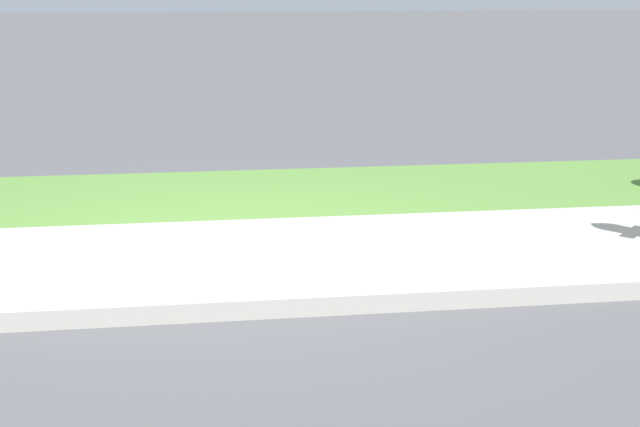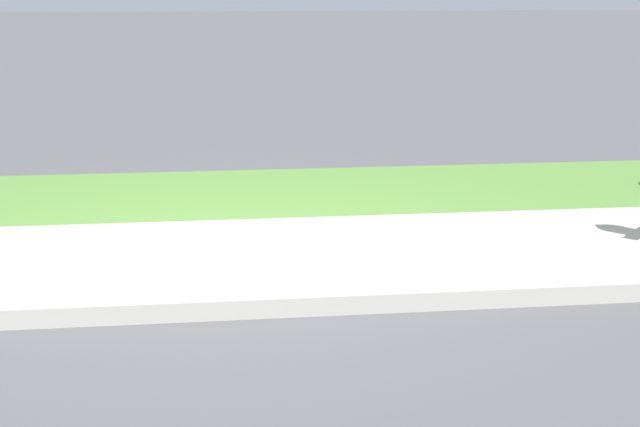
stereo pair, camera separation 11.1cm
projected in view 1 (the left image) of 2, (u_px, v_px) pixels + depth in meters
ground_plane at (232, 259)px, 6.41m from camera, size 120.00×120.00×0.00m
sidewalk_pavement at (232, 258)px, 6.41m from camera, size 18.00×2.13×0.01m
grass_verge at (222, 193)px, 8.42m from camera, size 18.00×2.07×0.01m
street_curb at (240, 306)px, 5.30m from camera, size 18.00×0.16×0.12m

